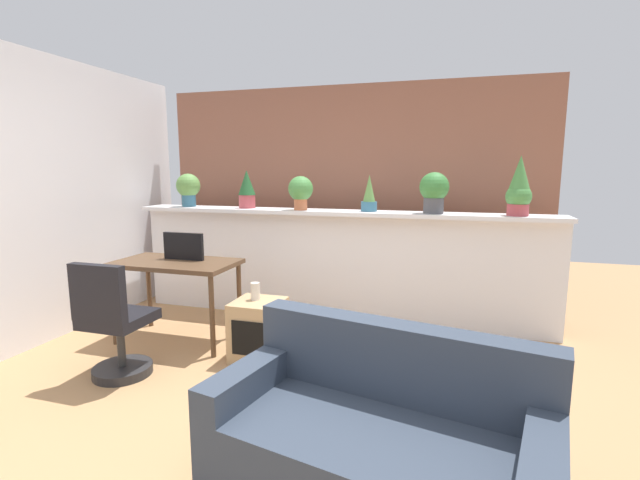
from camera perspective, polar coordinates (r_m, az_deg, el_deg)
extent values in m
plane|color=tan|center=(3.12, -8.14, -21.37)|extent=(12.00, 12.00, 0.00)
cube|color=white|center=(4.69, 1.93, -3.47)|extent=(4.36, 0.16, 1.12)
cube|color=white|center=(4.56, 1.84, 3.53)|extent=(4.36, 0.36, 0.04)
cube|color=#935B47|center=(5.18, 3.65, 5.42)|extent=(4.36, 0.10, 2.50)
cube|color=white|center=(4.58, -35.13, 3.95)|extent=(0.12, 4.40, 2.60)
cylinder|color=#386B84|center=(5.27, -16.39, 4.87)|extent=(0.15, 0.15, 0.14)
sphere|color=#669E4C|center=(5.26, -16.47, 6.69)|extent=(0.27, 0.27, 0.27)
cylinder|color=#B7474C|center=(4.92, -9.28, 4.88)|extent=(0.18, 0.18, 0.14)
cone|color=#235B2D|center=(4.91, -9.34, 7.24)|extent=(0.19, 0.19, 0.26)
cylinder|color=#C66B42|center=(4.63, -2.48, 4.62)|extent=(0.14, 0.14, 0.12)
sphere|color=#4C9347|center=(4.62, -2.49, 6.57)|extent=(0.26, 0.26, 0.26)
cylinder|color=#386B84|center=(4.50, 6.27, 4.28)|extent=(0.16, 0.16, 0.10)
cone|color=#669E4C|center=(4.49, 6.31, 6.59)|extent=(0.12, 0.12, 0.26)
cylinder|color=#4C4C51|center=(4.39, 14.28, 4.27)|extent=(0.19, 0.19, 0.15)
sphere|color=#3D843D|center=(4.38, 14.37, 6.59)|extent=(0.28, 0.28, 0.28)
cylinder|color=#B7474C|center=(4.43, 23.92, 3.54)|extent=(0.19, 0.19, 0.11)
sphere|color=#4C9347|center=(4.42, 24.02, 5.10)|extent=(0.22, 0.22, 0.22)
cone|color=#4C9347|center=(4.41, 24.19, 7.76)|extent=(0.19, 0.19, 0.32)
cylinder|color=brown|center=(4.46, -24.88, -7.68)|extent=(0.04, 0.04, 0.71)
cylinder|color=brown|center=(3.89, -13.60, -9.48)|extent=(0.04, 0.04, 0.71)
cylinder|color=brown|center=(4.83, -20.97, -6.19)|extent=(0.04, 0.04, 0.71)
cylinder|color=brown|center=(4.31, -10.25, -7.55)|extent=(0.04, 0.04, 0.71)
cube|color=brown|center=(4.26, -17.94, -2.84)|extent=(1.10, 0.60, 0.04)
cube|color=black|center=(4.28, -17.03, -0.77)|extent=(0.40, 0.04, 0.25)
cylinder|color=#262628|center=(3.92, -23.85, -14.93)|extent=(0.44, 0.44, 0.07)
cylinder|color=#333333|center=(3.84, -24.05, -12.12)|extent=(0.06, 0.06, 0.34)
cube|color=black|center=(3.77, -24.26, -9.14)|extent=(0.44, 0.44, 0.08)
cube|color=black|center=(3.57, -26.52, -6.12)|extent=(0.44, 0.07, 0.42)
cube|color=tan|center=(3.83, -7.83, -11.30)|extent=(0.40, 0.40, 0.50)
cube|color=black|center=(3.67, -9.08, -12.26)|extent=(0.28, 0.04, 0.28)
cylinder|color=silver|center=(3.77, -8.27, -6.49)|extent=(0.08, 0.08, 0.14)
cube|color=#333D4C|center=(2.36, 6.83, -26.66)|extent=(1.68, 1.07, 0.40)
cube|color=#333D4C|center=(2.41, 9.76, -14.99)|extent=(1.56, 0.48, 0.40)
cube|color=#333D4C|center=(2.52, -8.69, -16.86)|extent=(0.31, 0.78, 0.16)
cube|color=#333D4C|center=(2.10, 26.72, -23.45)|extent=(0.31, 0.78, 0.16)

